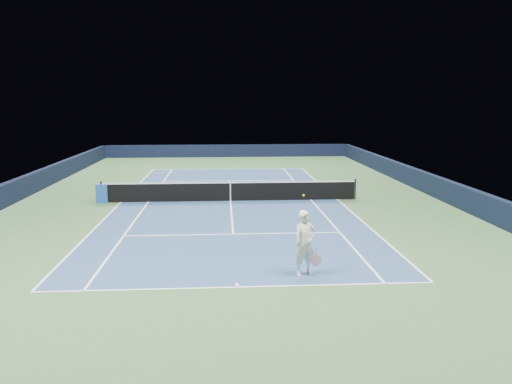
{
  "coord_description": "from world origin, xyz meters",
  "views": [
    {
      "loc": [
        -0.34,
        -24.8,
        5.04
      ],
      "look_at": [
        1.1,
        -3.0,
        1.0
      ],
      "focal_mm": 35.0,
      "sensor_mm": 36.0,
      "label": 1
    }
  ],
  "objects": [
    {
      "name": "ground",
      "position": [
        0.0,
        0.0,
        0.0
      ],
      "size": [
        40.0,
        40.0,
        0.0
      ],
      "primitive_type": "plane",
      "color": "#32562F",
      "rests_on": "ground"
    },
    {
      "name": "wall_far",
      "position": [
        0.0,
        19.82,
        0.55
      ],
      "size": [
        22.0,
        0.35,
        1.1
      ],
      "primitive_type": "cube",
      "color": "black",
      "rests_on": "ground"
    },
    {
      "name": "wall_right",
      "position": [
        10.82,
        0.0,
        0.55
      ],
      "size": [
        0.35,
        40.0,
        1.1
      ],
      "primitive_type": "cube",
      "color": "black",
      "rests_on": "ground"
    },
    {
      "name": "wall_left",
      "position": [
        -10.82,
        0.0,
        0.55
      ],
      "size": [
        0.35,
        40.0,
        1.1
      ],
      "primitive_type": "cube",
      "color": "black",
      "rests_on": "ground"
    },
    {
      "name": "court_surface",
      "position": [
        0.0,
        0.0,
        0.0
      ],
      "size": [
        10.97,
        23.77,
        0.01
      ],
      "primitive_type": "cube",
      "color": "navy",
      "rests_on": "ground"
    },
    {
      "name": "baseline_far",
      "position": [
        0.0,
        11.88,
        0.01
      ],
      "size": [
        10.97,
        0.08,
        0.0
      ],
      "primitive_type": "cube",
      "color": "white",
      "rests_on": "ground"
    },
    {
      "name": "baseline_near",
      "position": [
        0.0,
        -11.88,
        0.01
      ],
      "size": [
        10.97,
        0.08,
        0.0
      ],
      "primitive_type": "cube",
      "color": "white",
      "rests_on": "ground"
    },
    {
      "name": "sideline_doubles_right",
      "position": [
        5.49,
        0.0,
        0.01
      ],
      "size": [
        0.08,
        23.77,
        0.0
      ],
      "primitive_type": "cube",
      "color": "white",
      "rests_on": "ground"
    },
    {
      "name": "sideline_doubles_left",
      "position": [
        -5.49,
        0.0,
        0.01
      ],
      "size": [
        0.08,
        23.77,
        0.0
      ],
      "primitive_type": "cube",
      "color": "white",
      "rests_on": "ground"
    },
    {
      "name": "sideline_singles_right",
      "position": [
        4.12,
        0.0,
        0.01
      ],
      "size": [
        0.08,
        23.77,
        0.0
      ],
      "primitive_type": "cube",
      "color": "white",
      "rests_on": "ground"
    },
    {
      "name": "sideline_singles_left",
      "position": [
        -4.12,
        0.0,
        0.01
      ],
      "size": [
        0.08,
        23.77,
        0.0
      ],
      "primitive_type": "cube",
      "color": "white",
      "rests_on": "ground"
    },
    {
      "name": "service_line_far",
      "position": [
        0.0,
        6.4,
        0.01
      ],
      "size": [
        8.23,
        0.08,
        0.0
      ],
      "primitive_type": "cube",
      "color": "white",
      "rests_on": "ground"
    },
    {
      "name": "service_line_near",
      "position": [
        0.0,
        -6.4,
        0.01
      ],
      "size": [
        8.23,
        0.08,
        0.0
      ],
      "primitive_type": "cube",
      "color": "white",
      "rests_on": "ground"
    },
    {
      "name": "center_service_line",
      "position": [
        0.0,
        0.0,
        0.01
      ],
      "size": [
        0.08,
        12.8,
        0.0
      ],
      "primitive_type": "cube",
      "color": "white",
      "rests_on": "ground"
    },
    {
      "name": "center_mark_far",
      "position": [
        0.0,
        11.73,
        0.01
      ],
      "size": [
        0.08,
        0.3,
        0.0
      ],
      "primitive_type": "cube",
      "color": "white",
      "rests_on": "ground"
    },
    {
      "name": "center_mark_near",
      "position": [
        0.0,
        -11.73,
        0.01
      ],
      "size": [
        0.08,
        0.3,
        0.0
      ],
      "primitive_type": "cube",
      "color": "white",
      "rests_on": "ground"
    },
    {
      "name": "tennis_net",
      "position": [
        0.0,
        0.0,
        0.5
      ],
      "size": [
        12.9,
        0.1,
        1.07
      ],
      "color": "black",
      "rests_on": "ground"
    },
    {
      "name": "sponsor_cube",
      "position": [
        -6.4,
        0.11,
        0.46
      ],
      "size": [
        0.63,
        0.56,
        0.92
      ],
      "color": "#1C4DAA",
      "rests_on": "ground"
    },
    {
      "name": "tennis_player",
      "position": [
        1.99,
        -11.02,
        0.96
      ],
      "size": [
        0.9,
        1.39,
        2.21
      ],
      "color": "white",
      "rests_on": "ground"
    }
  ]
}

